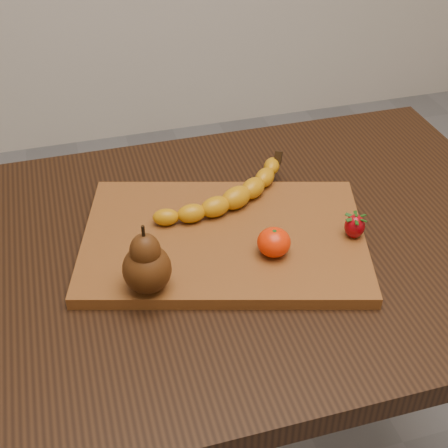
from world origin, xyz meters
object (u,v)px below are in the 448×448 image
object	(u,v)px
table	(243,283)
cutting_board	(224,239)
pear	(146,258)
mandarin	(274,242)

from	to	relation	value
table	cutting_board	size ratio (longest dim) A/B	2.22
pear	mandarin	bearing A→B (deg)	6.24
pear	table	bearing A→B (deg)	27.16
cutting_board	mandarin	distance (m)	0.10
table	mandarin	xyz separation A→B (m)	(0.02, -0.07, 0.14)
mandarin	cutting_board	bearing A→B (deg)	131.72
mandarin	pear	bearing A→B (deg)	-173.76
mandarin	table	bearing A→B (deg)	110.19
table	pear	bearing A→B (deg)	-152.84
cutting_board	mandarin	bearing A→B (deg)	-32.37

